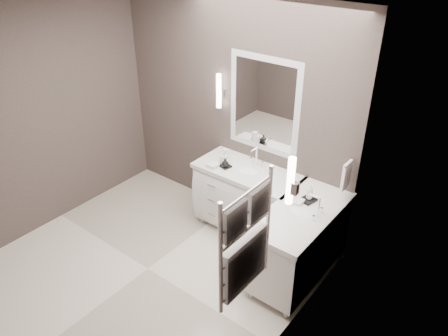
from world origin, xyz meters
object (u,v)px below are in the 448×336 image
Objects in this scene: towel_ladder at (245,246)px; waste_bin at (239,271)px; vanity_back at (247,197)px; vanity_right at (299,240)px.

towel_ladder reaches higher than waste_bin.
vanity_back is 3.98× the size of waste_bin.
vanity_right is 1.38× the size of towel_ladder.
vanity_back is 2.16m from towel_ladder.
vanity_right is 1.60m from towel_ladder.
vanity_back is at bearing 159.62° from vanity_right.
waste_bin is at bearing 127.27° from towel_ladder.
waste_bin is (-0.65, 0.85, -1.24)m from towel_ladder.
vanity_right is at bearing -20.38° from vanity_back.
towel_ladder is at bearing -55.90° from vanity_back.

